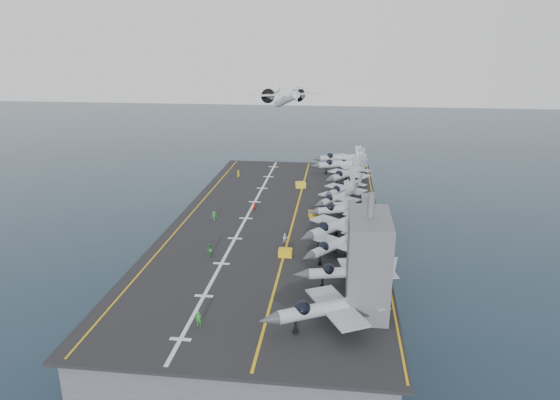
# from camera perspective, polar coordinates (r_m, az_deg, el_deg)

# --- Properties ---
(ground) EXTENTS (500.00, 500.00, 0.00)m
(ground) POSITION_cam_1_polar(r_m,az_deg,el_deg) (97.39, -0.28, -8.02)
(ground) COLOR #142135
(ground) RESTS_ON ground
(hull) EXTENTS (36.00, 90.00, 10.00)m
(hull) POSITION_cam_1_polar(r_m,az_deg,el_deg) (95.30, -0.29, -5.32)
(hull) COLOR #56595E
(hull) RESTS_ON ground
(flight_deck) EXTENTS (38.00, 92.00, 0.40)m
(flight_deck) POSITION_cam_1_polar(r_m,az_deg,el_deg) (93.37, -0.29, -2.39)
(flight_deck) COLOR black
(flight_deck) RESTS_ON hull
(foul_line) EXTENTS (0.35, 90.00, 0.02)m
(foul_line) POSITION_cam_1_polar(r_m,az_deg,el_deg) (92.99, 1.54, -2.34)
(foul_line) COLOR gold
(foul_line) RESTS_ON flight_deck
(landing_centerline) EXTENTS (0.50, 90.00, 0.02)m
(landing_centerline) POSITION_cam_1_polar(r_m,az_deg,el_deg) (94.19, -3.92, -2.10)
(landing_centerline) COLOR silver
(landing_centerline) RESTS_ON flight_deck
(deck_edge_port) EXTENTS (0.25, 90.00, 0.02)m
(deck_edge_port) POSITION_cam_1_polar(r_m,az_deg,el_deg) (96.77, -10.34, -1.81)
(deck_edge_port) COLOR gold
(deck_edge_port) RESTS_ON flight_deck
(deck_edge_stbd) EXTENTS (0.25, 90.00, 0.02)m
(deck_edge_stbd) POSITION_cam_1_polar(r_m,az_deg,el_deg) (92.96, 11.11, -2.69)
(deck_edge_stbd) COLOR gold
(deck_edge_stbd) RESTS_ON flight_deck
(island_superstructure) EXTENTS (5.00, 10.00, 15.00)m
(island_superstructure) POSITION_cam_1_polar(r_m,az_deg,el_deg) (62.15, 10.08, -5.81)
(island_superstructure) COLOR #56595E
(island_superstructure) RESTS_ON flight_deck
(fighter_jet_0) EXTENTS (18.28, 16.07, 5.32)m
(fighter_jet_0) POSITION_cam_1_polar(r_m,az_deg,el_deg) (59.44, 5.70, -12.01)
(fighter_jet_0) COLOR gray
(fighter_jet_0) RESTS_ON flight_deck
(fighter_jet_1) EXTENTS (15.50, 12.00, 4.80)m
(fighter_jet_1) POSITION_cam_1_polar(r_m,az_deg,el_deg) (68.55, 8.10, -8.06)
(fighter_jet_1) COLOR #9399A3
(fighter_jet_1) RESTS_ON flight_deck
(fighter_jet_2) EXTENTS (15.49, 16.34, 4.73)m
(fighter_jet_2) POSITION_cam_1_polar(r_m,az_deg,el_deg) (77.21, 6.43, -4.94)
(fighter_jet_2) COLOR #8F969E
(fighter_jet_2) RESTS_ON flight_deck
(fighter_jet_3) EXTENTS (17.99, 18.84, 5.46)m
(fighter_jet_3) POSITION_cam_1_polar(r_m,az_deg,el_deg) (83.82, 6.49, -2.79)
(fighter_jet_3) COLOR #8F989E
(fighter_jet_3) RESTS_ON flight_deck
(fighter_jet_4) EXTENTS (15.15, 12.77, 4.47)m
(fighter_jet_4) POSITION_cam_1_polar(r_m,az_deg,el_deg) (93.43, 7.39, -0.94)
(fighter_jet_4) COLOR gray
(fighter_jet_4) RESTS_ON flight_deck
(fighter_jet_5) EXTENTS (14.46, 15.49, 4.48)m
(fighter_jet_5) POSITION_cam_1_polar(r_m,az_deg,el_deg) (100.02, 6.59, 0.37)
(fighter_jet_5) COLOR #929BA2
(fighter_jet_5) RESTS_ON flight_deck
(fighter_jet_6) EXTENTS (14.70, 16.05, 4.64)m
(fighter_jet_6) POSITION_cam_1_polar(r_m,az_deg,el_deg) (105.86, 7.33, 1.38)
(fighter_jet_6) COLOR #9BA3AA
(fighter_jet_6) RESTS_ON flight_deck
(fighter_jet_7) EXTENTS (16.52, 17.74, 5.13)m
(fighter_jet_7) POSITION_cam_1_polar(r_m,az_deg,el_deg) (116.80, 7.68, 3.06)
(fighter_jet_7) COLOR #9198A1
(fighter_jet_7) RESTS_ON flight_deck
(fighter_jet_8) EXTENTS (16.60, 13.65, 4.96)m
(fighter_jet_8) POSITION_cam_1_polar(r_m,az_deg,el_deg) (126.05, 7.02, 4.15)
(fighter_jet_8) COLOR #8A949B
(fighter_jet_8) RESTS_ON flight_deck
(tow_cart_a) EXTENTS (2.12, 1.40, 1.26)m
(tow_cart_a) POSITION_cam_1_polar(r_m,az_deg,el_deg) (77.77, 0.62, -6.04)
(tow_cart_a) COLOR gold
(tow_cart_a) RESTS_ON flight_deck
(tow_cart_b) EXTENTS (2.54, 2.05, 1.32)m
(tow_cart_b) POSITION_cam_1_polar(r_m,az_deg,el_deg) (94.54, 4.00, -1.62)
(tow_cart_b) COLOR gold
(tow_cart_b) RESTS_ON flight_deck
(tow_cart_c) EXTENTS (2.53, 1.93, 1.36)m
(tow_cart_c) POSITION_cam_1_polar(r_m,az_deg,el_deg) (113.27, 2.37, 1.75)
(tow_cart_c) COLOR gold
(tow_cart_c) RESTS_ON flight_deck
(crew_2) EXTENTS (1.19, 1.43, 2.04)m
(crew_2) POSITION_cam_1_polar(r_m,az_deg,el_deg) (78.54, -8.04, -5.67)
(crew_2) COLOR #2B8235
(crew_2) RESTS_ON flight_deck
(crew_3) EXTENTS (1.22, 1.03, 1.72)m
(crew_3) POSITION_cam_1_polar(r_m,az_deg,el_deg) (93.51, -7.55, -1.82)
(crew_3) COLOR green
(crew_3) RESTS_ON flight_deck
(crew_4) EXTENTS (1.06, 1.16, 1.61)m
(crew_4) POSITION_cam_1_polar(r_m,az_deg,el_deg) (98.36, -2.90, -0.72)
(crew_4) COLOR red
(crew_4) RESTS_ON flight_deck
(crew_5) EXTENTS (0.70, 1.02, 1.64)m
(crew_5) POSITION_cam_1_polar(r_m,az_deg,el_deg) (122.52, -4.78, 3.02)
(crew_5) COLOR yellow
(crew_5) RESTS_ON flight_deck
(crew_6) EXTENTS (1.15, 0.80, 1.86)m
(crew_6) POSITION_cam_1_polar(r_m,az_deg,el_deg) (60.89, -9.28, -13.27)
(crew_6) COLOR green
(crew_6) RESTS_ON flight_deck
(crew_7) EXTENTS (1.25, 1.15, 1.73)m
(crew_7) POSITION_cam_1_polar(r_m,az_deg,el_deg) (82.57, 0.59, -4.39)
(crew_7) COLOR silver
(crew_7) RESTS_ON flight_deck
(transport_plane) EXTENTS (28.22, 25.09, 5.55)m
(transport_plane) POSITION_cam_1_polar(r_m,az_deg,el_deg) (147.64, 0.75, 11.45)
(transport_plane) COLOR silver
(fighter_jet_9) EXTENTS (16.60, 13.65, 4.96)m
(fighter_jet_9) POSITION_cam_1_polar(r_m,az_deg,el_deg) (133.24, 7.03, 4.90)
(fighter_jet_9) COLOR #8A949B
(fighter_jet_9) RESTS_ON flight_deck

